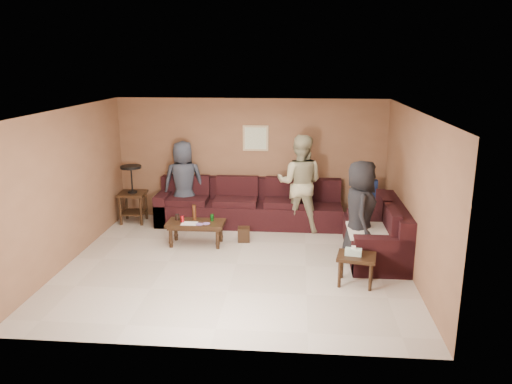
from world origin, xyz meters
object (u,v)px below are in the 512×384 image
(end_table_left, at_px, (133,193))
(person_right, at_px, (360,212))
(waste_bin, at_px, (244,234))
(person_left, at_px, (184,182))
(side_table_right, at_px, (356,259))
(coffee_table, at_px, (196,225))
(sectional_sofa, at_px, (288,218))
(person_middle, at_px, (300,183))

(end_table_left, distance_m, person_right, 4.70)
(end_table_left, bearing_deg, person_right, -21.39)
(waste_bin, relative_size, person_right, 0.15)
(waste_bin, relative_size, person_left, 0.16)
(end_table_left, xyz_separation_m, side_table_right, (4.23, -2.60, -0.22))
(end_table_left, relative_size, waste_bin, 4.52)
(waste_bin, distance_m, person_left, 1.83)
(coffee_table, distance_m, waste_bin, 0.91)
(coffee_table, relative_size, end_table_left, 0.87)
(sectional_sofa, bearing_deg, person_right, -46.30)
(person_right, bearing_deg, end_table_left, 70.06)
(coffee_table, distance_m, side_table_right, 3.05)
(sectional_sofa, xyz_separation_m, coffee_table, (-1.65, -0.69, 0.04))
(coffee_table, bearing_deg, side_table_right, -28.09)
(coffee_table, height_order, person_right, person_right)
(person_left, distance_m, person_middle, 2.36)
(sectional_sofa, bearing_deg, person_left, 164.78)
(sectional_sofa, distance_m, side_table_right, 2.37)
(coffee_table, height_order, side_table_right, coffee_table)
(person_middle, bearing_deg, sectional_sofa, 65.40)
(end_table_left, relative_size, person_right, 0.70)
(sectional_sofa, bearing_deg, coffee_table, -157.34)
(side_table_right, bearing_deg, sectional_sofa, 116.10)
(coffee_table, height_order, person_middle, person_middle)
(side_table_right, bearing_deg, person_right, 81.25)
(person_left, relative_size, person_right, 0.99)
(person_middle, bearing_deg, waste_bin, 45.22)
(person_right, bearing_deg, person_middle, 33.62)
(side_table_right, xyz_separation_m, person_left, (-3.18, 2.71, 0.45))
(end_table_left, height_order, person_middle, person_middle)
(sectional_sofa, xyz_separation_m, person_right, (1.18, -1.23, 0.53))
(sectional_sofa, bearing_deg, person_middle, 57.58)
(coffee_table, bearing_deg, person_middle, 28.53)
(person_left, bearing_deg, waste_bin, 131.36)
(person_left, distance_m, person_right, 3.79)
(end_table_left, height_order, person_right, person_right)
(coffee_table, distance_m, person_left, 1.44)
(person_right, bearing_deg, sectional_sofa, 45.14)
(sectional_sofa, xyz_separation_m, person_left, (-2.14, 0.58, 0.52))
(end_table_left, height_order, person_left, person_left)
(end_table_left, bearing_deg, side_table_right, -31.61)
(coffee_table, relative_size, person_right, 0.60)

